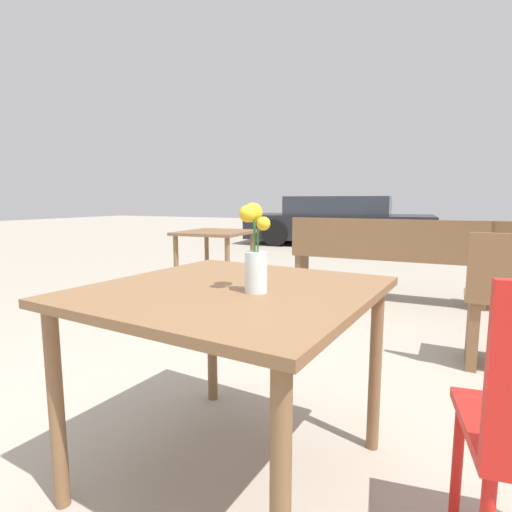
% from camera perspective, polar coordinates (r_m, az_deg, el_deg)
% --- Properties ---
extents(ground_plane, '(40.00, 40.00, 0.00)m').
position_cam_1_polar(ground_plane, '(1.74, -3.22, -28.53)').
color(ground_plane, '#A39989').
extents(table_front, '(1.03, 1.06, 0.73)m').
position_cam_1_polar(table_front, '(1.45, -3.41, -7.78)').
color(table_front, brown).
rests_on(table_front, ground_plane).
extents(flower_vase, '(0.11, 0.11, 0.30)m').
position_cam_1_polar(flower_vase, '(1.33, -0.15, 0.16)').
color(flower_vase, silver).
rests_on(flower_vase, table_front).
extents(bench_far, '(1.91, 0.38, 0.85)m').
position_cam_1_polar(bench_far, '(4.32, 17.57, 0.13)').
color(bench_far, brown).
rests_on(bench_far, ground_plane).
extents(table_back, '(0.77, 0.84, 0.71)m').
position_cam_1_polar(table_back, '(4.34, -5.76, 2.03)').
color(table_back, brown).
rests_on(table_back, ground_plane).
extents(parked_car, '(4.31, 2.19, 1.13)m').
position_cam_1_polar(parked_car, '(9.65, 11.76, 4.87)').
color(parked_car, black).
rests_on(parked_car, ground_plane).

